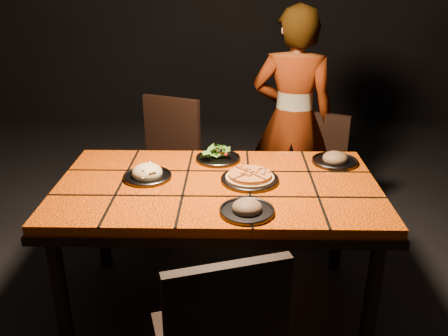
{
  "coord_description": "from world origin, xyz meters",
  "views": [
    {
      "loc": [
        0.07,
        -2.15,
        1.74
      ],
      "look_at": [
        0.03,
        0.03,
        0.82
      ],
      "focal_mm": 38.0,
      "sensor_mm": 36.0,
      "label": 1
    }
  ],
  "objects_px": {
    "diner": "(293,120)",
    "plate_pasta": "(147,174)",
    "chair_far_left": "(166,157)",
    "chair_far_right": "(317,165)",
    "plate_pizza": "(250,178)",
    "dining_table": "(217,197)"
  },
  "relations": [
    {
      "from": "diner",
      "to": "plate_pizza",
      "type": "relative_size",
      "value": 4.46
    },
    {
      "from": "plate_pizza",
      "to": "plate_pasta",
      "type": "relative_size",
      "value": 1.39
    },
    {
      "from": "dining_table",
      "to": "plate_pizza",
      "type": "height_order",
      "value": "plate_pizza"
    },
    {
      "from": "chair_far_right",
      "to": "plate_pizza",
      "type": "height_order",
      "value": "chair_far_right"
    },
    {
      "from": "plate_pizza",
      "to": "plate_pasta",
      "type": "distance_m",
      "value": 0.52
    },
    {
      "from": "chair_far_left",
      "to": "plate_pasta",
      "type": "xyz_separation_m",
      "value": [
        0.03,
        -0.82,
        0.24
      ]
    },
    {
      "from": "dining_table",
      "to": "plate_pizza",
      "type": "bearing_deg",
      "value": 9.23
    },
    {
      "from": "chair_far_right",
      "to": "chair_far_left",
      "type": "bearing_deg",
      "value": -154.23
    },
    {
      "from": "diner",
      "to": "plate_pasta",
      "type": "relative_size",
      "value": 6.21
    },
    {
      "from": "dining_table",
      "to": "diner",
      "type": "relative_size",
      "value": 1.05
    },
    {
      "from": "plate_pasta",
      "to": "dining_table",
      "type": "bearing_deg",
      "value": -8.48
    },
    {
      "from": "chair_far_right",
      "to": "diner",
      "type": "height_order",
      "value": "diner"
    },
    {
      "from": "chair_far_right",
      "to": "diner",
      "type": "relative_size",
      "value": 0.53
    },
    {
      "from": "dining_table",
      "to": "chair_far_left",
      "type": "height_order",
      "value": "chair_far_left"
    },
    {
      "from": "diner",
      "to": "plate_pasta",
      "type": "height_order",
      "value": "diner"
    },
    {
      "from": "chair_far_right",
      "to": "plate_pizza",
      "type": "distance_m",
      "value": 1.05
    },
    {
      "from": "dining_table",
      "to": "chair_far_left",
      "type": "distance_m",
      "value": 0.97
    },
    {
      "from": "dining_table",
      "to": "plate_pizza",
      "type": "xyz_separation_m",
      "value": [
        0.16,
        0.03,
        0.1
      ]
    },
    {
      "from": "plate_pizza",
      "to": "chair_far_right",
      "type": "bearing_deg",
      "value": 60.43
    },
    {
      "from": "diner",
      "to": "plate_pasta",
      "type": "xyz_separation_m",
      "value": [
        -0.85,
        -0.95,
        0.0
      ]
    },
    {
      "from": "chair_far_right",
      "to": "plate_pasta",
      "type": "height_order",
      "value": "chair_far_right"
    },
    {
      "from": "dining_table",
      "to": "chair_far_left",
      "type": "bearing_deg",
      "value": 113.84
    }
  ]
}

